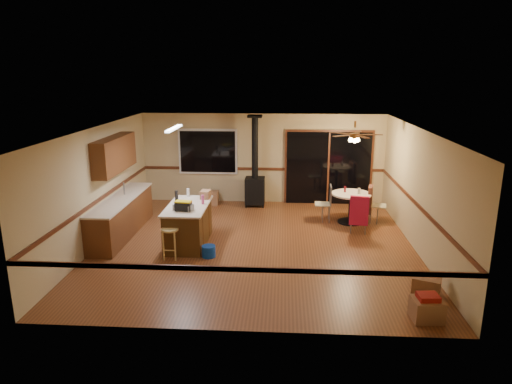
# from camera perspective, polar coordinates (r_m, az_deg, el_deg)

# --- Properties ---
(floor) EXTENTS (7.00, 7.00, 0.00)m
(floor) POSITION_cam_1_polar(r_m,az_deg,el_deg) (10.29, -0.10, -6.63)
(floor) COLOR brown
(floor) RESTS_ON ground
(ceiling) EXTENTS (7.00, 7.00, 0.00)m
(ceiling) POSITION_cam_1_polar(r_m,az_deg,el_deg) (9.64, -0.11, 7.89)
(ceiling) COLOR silver
(ceiling) RESTS_ON ground
(wall_back) EXTENTS (7.00, 0.00, 7.00)m
(wall_back) POSITION_cam_1_polar(r_m,az_deg,el_deg) (13.30, 0.85, 4.18)
(wall_back) COLOR tan
(wall_back) RESTS_ON ground
(wall_front) EXTENTS (7.00, 0.00, 7.00)m
(wall_front) POSITION_cam_1_polar(r_m,az_deg,el_deg) (6.57, -2.06, -7.31)
(wall_front) COLOR tan
(wall_front) RESTS_ON ground
(wall_left) EXTENTS (0.00, 7.00, 7.00)m
(wall_left) POSITION_cam_1_polar(r_m,az_deg,el_deg) (10.69, -19.18, 0.66)
(wall_left) COLOR tan
(wall_left) RESTS_ON ground
(wall_right) EXTENTS (0.00, 7.00, 7.00)m
(wall_right) POSITION_cam_1_polar(r_m,az_deg,el_deg) (10.28, 19.75, 0.07)
(wall_right) COLOR tan
(wall_right) RESTS_ON ground
(chair_rail) EXTENTS (7.00, 7.00, 0.08)m
(chair_rail) POSITION_cam_1_polar(r_m,az_deg,el_deg) (9.96, -0.11, -1.28)
(chair_rail) COLOR #4C2313
(chair_rail) RESTS_ON ground
(window) EXTENTS (1.72, 0.10, 1.32)m
(window) POSITION_cam_1_polar(r_m,az_deg,el_deg) (13.38, -6.04, 5.04)
(window) COLOR black
(window) RESTS_ON ground
(sliding_door) EXTENTS (2.52, 0.10, 2.10)m
(sliding_door) POSITION_cam_1_polar(r_m,az_deg,el_deg) (13.35, 9.02, 2.94)
(sliding_door) COLOR black
(sliding_door) RESTS_ON ground
(lower_cabinets) EXTENTS (0.60, 3.00, 0.86)m
(lower_cabinets) POSITION_cam_1_polar(r_m,az_deg,el_deg) (11.26, -16.44, -3.02)
(lower_cabinets) COLOR #5B3017
(lower_cabinets) RESTS_ON ground
(countertop) EXTENTS (0.64, 3.04, 0.04)m
(countertop) POSITION_cam_1_polar(r_m,az_deg,el_deg) (11.13, -16.61, -0.81)
(countertop) COLOR beige
(countertop) RESTS_ON lower_cabinets
(upper_cabinets) EXTENTS (0.35, 2.00, 0.80)m
(upper_cabinets) POSITION_cam_1_polar(r_m,az_deg,el_deg) (11.14, -17.26, 4.54)
(upper_cabinets) COLOR #5B3017
(upper_cabinets) RESTS_ON ground
(kitchen_island) EXTENTS (0.88, 1.68, 0.90)m
(kitchen_island) POSITION_cam_1_polar(r_m,az_deg,el_deg) (10.33, -8.46, -4.03)
(kitchen_island) COLOR #462B11
(kitchen_island) RESTS_ON ground
(wood_stove) EXTENTS (0.55, 0.50, 2.52)m
(wood_stove) POSITION_cam_1_polar(r_m,az_deg,el_deg) (12.99, -0.13, 1.35)
(wood_stove) COLOR black
(wood_stove) RESTS_ON ground
(ceiling_fan) EXTENTS (0.24, 0.24, 0.55)m
(ceiling_fan) POSITION_cam_1_polar(r_m,az_deg,el_deg) (11.50, 12.22, 6.76)
(ceiling_fan) COLOR brown
(ceiling_fan) RESTS_ON ceiling
(fluorescent_strip) EXTENTS (0.10, 1.20, 0.04)m
(fluorescent_strip) POSITION_cam_1_polar(r_m,az_deg,el_deg) (10.21, -10.23, 7.83)
(fluorescent_strip) COLOR white
(fluorescent_strip) RESTS_ON ceiling
(toolbox_grey) EXTENTS (0.45, 0.34, 0.13)m
(toolbox_grey) POSITION_cam_1_polar(r_m,az_deg,el_deg) (9.86, -9.07, -1.87)
(toolbox_grey) COLOR slate
(toolbox_grey) RESTS_ON kitchen_island
(toolbox_black) EXTENTS (0.36, 0.22, 0.19)m
(toolbox_black) POSITION_cam_1_polar(r_m,az_deg,el_deg) (9.80, -9.07, -1.80)
(toolbox_black) COLOR black
(toolbox_black) RESTS_ON kitchen_island
(toolbox_yellow_lid) EXTENTS (0.36, 0.22, 0.03)m
(toolbox_yellow_lid) POSITION_cam_1_polar(r_m,az_deg,el_deg) (9.77, -9.09, -1.20)
(toolbox_yellow_lid) COLOR gold
(toolbox_yellow_lid) RESTS_ON toolbox_black
(box_on_island) EXTENTS (0.23, 0.30, 0.19)m
(box_on_island) POSITION_cam_1_polar(r_m,az_deg,el_deg) (10.67, -6.33, -0.30)
(box_on_island) COLOR brown
(box_on_island) RESTS_ON kitchen_island
(bottle_dark) EXTENTS (0.09, 0.09, 0.26)m
(bottle_dark) POSITION_cam_1_polar(r_m,az_deg,el_deg) (10.46, -9.90, -0.53)
(bottle_dark) COLOR black
(bottle_dark) RESTS_ON kitchen_island
(bottle_pink) EXTENTS (0.08, 0.08, 0.21)m
(bottle_pink) POSITION_cam_1_polar(r_m,az_deg,el_deg) (10.22, -6.68, -0.94)
(bottle_pink) COLOR #D84C8C
(bottle_pink) RESTS_ON kitchen_island
(bottle_white) EXTENTS (0.08, 0.08, 0.20)m
(bottle_white) POSITION_cam_1_polar(r_m,az_deg,el_deg) (10.86, -8.49, -0.08)
(bottle_white) COLOR white
(bottle_white) RESTS_ON kitchen_island
(bar_stool) EXTENTS (0.36, 0.36, 0.65)m
(bar_stool) POSITION_cam_1_polar(r_m,az_deg,el_deg) (9.65, -10.64, -6.34)
(bar_stool) COLOR #D2B76F
(bar_stool) RESTS_ON floor
(blue_bucket) EXTENTS (0.32, 0.32, 0.24)m
(blue_bucket) POSITION_cam_1_polar(r_m,az_deg,el_deg) (9.68, -5.94, -7.38)
(blue_bucket) COLOR #0C3CAE
(blue_bucket) RESTS_ON floor
(dining_table) EXTENTS (1.00, 1.00, 0.78)m
(dining_table) POSITION_cam_1_polar(r_m,az_deg,el_deg) (11.85, 11.77, -1.29)
(dining_table) COLOR black
(dining_table) RESTS_ON ground
(glass_red) EXTENTS (0.06, 0.06, 0.15)m
(glass_red) POSITION_cam_1_polar(r_m,az_deg,el_deg) (11.84, 11.07, 0.33)
(glass_red) COLOR #590C14
(glass_red) RESTS_ON dining_table
(glass_cream) EXTENTS (0.07, 0.07, 0.15)m
(glass_cream) POSITION_cam_1_polar(r_m,az_deg,el_deg) (11.74, 12.76, 0.12)
(glass_cream) COLOR beige
(glass_cream) RESTS_ON dining_table
(chair_left) EXTENTS (0.42, 0.41, 0.51)m
(chair_left) POSITION_cam_1_polar(r_m,az_deg,el_deg) (11.85, 8.88, -0.88)
(chair_left) COLOR tan
(chair_left) RESTS_ON ground
(chair_near) EXTENTS (0.49, 0.53, 0.70)m
(chair_near) POSITION_cam_1_polar(r_m,az_deg,el_deg) (11.01, 12.77, -2.27)
(chair_near) COLOR tan
(chair_near) RESTS_ON ground
(chair_right) EXTENTS (0.54, 0.51, 0.70)m
(chair_right) POSITION_cam_1_polar(r_m,az_deg,el_deg) (12.00, 14.20, -0.92)
(chair_right) COLOR tan
(chair_right) RESTS_ON ground
(box_under_window) EXTENTS (0.49, 0.40, 0.39)m
(box_under_window) POSITION_cam_1_polar(r_m,az_deg,el_deg) (13.32, -5.77, -0.77)
(box_under_window) COLOR brown
(box_under_window) RESTS_ON floor
(box_corner_a) EXTENTS (0.49, 0.42, 0.35)m
(box_corner_a) POSITION_cam_1_polar(r_m,az_deg,el_deg) (7.82, 20.57, -13.59)
(box_corner_a) COLOR brown
(box_corner_a) RESTS_ON floor
(box_corner_b) EXTENTS (0.57, 0.53, 0.37)m
(box_corner_b) POSITION_cam_1_polar(r_m,az_deg,el_deg) (8.54, 20.52, -11.01)
(box_corner_b) COLOR brown
(box_corner_b) RESTS_ON floor
(box_small_red) EXTENTS (0.34, 0.29, 0.08)m
(box_small_red) POSITION_cam_1_polar(r_m,az_deg,el_deg) (7.72, 20.72, -12.17)
(box_small_red) COLOR maroon
(box_small_red) RESTS_ON box_corner_a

